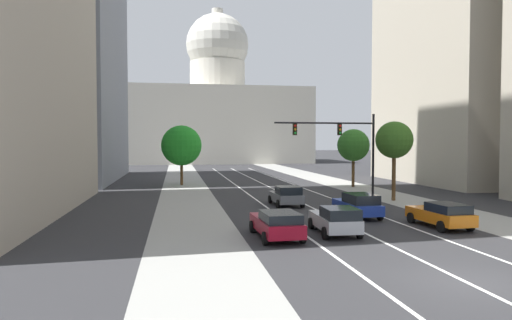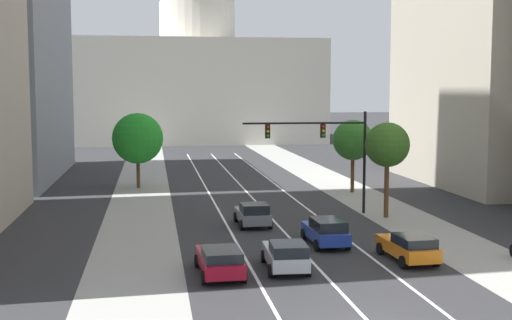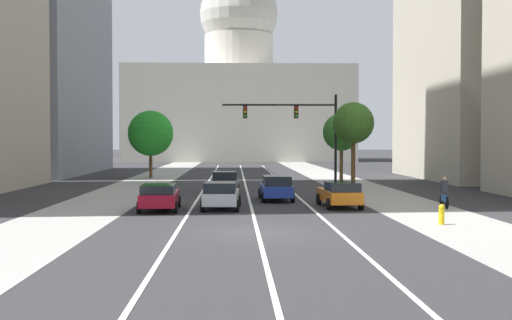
{
  "view_description": "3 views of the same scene",
  "coord_description": "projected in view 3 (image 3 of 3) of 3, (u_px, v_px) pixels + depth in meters",
  "views": [
    {
      "loc": [
        -9.9,
        -14.51,
        4.88
      ],
      "look_at": [
        -2.29,
        29.38,
        3.12
      ],
      "focal_mm": 32.5,
      "sensor_mm": 36.0,
      "label": 1
    },
    {
      "loc": [
        -7.96,
        -23.14,
        8.72
      ],
      "look_at": [
        0.82,
        34.39,
        2.75
      ],
      "focal_mm": 47.74,
      "sensor_mm": 36.0,
      "label": 2
    },
    {
      "loc": [
        -0.95,
        -25.83,
        3.71
      ],
      "look_at": [
        0.7,
        22.21,
        2.26
      ],
      "focal_mm": 44.88,
      "sensor_mm": 36.0,
      "label": 3
    }
  ],
  "objects": [
    {
      "name": "lane_stripe_left",
      "position": [
        205.0,
        187.0,
        50.81
      ],
      "size": [
        0.16,
        90.0,
        0.01
      ],
      "primitive_type": "cube",
      "color": "white",
      "rests_on": "ground"
    },
    {
      "name": "car_gray",
      "position": [
        224.0,
        182.0,
        45.46
      ],
      "size": [
        2.1,
        4.06,
        1.54
      ],
      "rotation": [
        0.0,
        0.0,
        1.59
      ],
      "color": "slate",
      "rests_on": "ground"
    },
    {
      "name": "car_blue",
      "position": [
        276.0,
        187.0,
        39.54
      ],
      "size": [
        2.05,
        4.45,
        1.57
      ],
      "rotation": [
        0.0,
        0.0,
        1.59
      ],
      "color": "#1E389E",
      "rests_on": "ground"
    },
    {
      "name": "sidewalk_left",
      "position": [
        150.0,
        180.0,
        60.6
      ],
      "size": [
        4.79,
        130.0,
        0.01
      ],
      "primitive_type": "cube",
      "color": "gray",
      "rests_on": "ground"
    },
    {
      "name": "fire_hydrant",
      "position": [
        442.0,
        214.0,
        28.18
      ],
      "size": [
        0.26,
        0.35,
        0.91
      ],
      "color": "yellow",
      "rests_on": "ground"
    },
    {
      "name": "car_crimson",
      "position": [
        160.0,
        196.0,
        33.87
      ],
      "size": [
        2.18,
        4.64,
        1.43
      ],
      "rotation": [
        0.0,
        0.0,
        1.6
      ],
      "color": "maroon",
      "rests_on": "ground"
    },
    {
      "name": "capitol_building",
      "position": [
        239.0,
        97.0,
        121.49
      ],
      "size": [
        41.04,
        24.23,
        36.23
      ],
      "color": "beige",
      "rests_on": "ground"
    },
    {
      "name": "car_orange",
      "position": [
        340.0,
        194.0,
        35.49
      ],
      "size": [
        2.14,
        4.45,
        1.45
      ],
      "rotation": [
        0.0,
        0.0,
        1.62
      ],
      "color": "orange",
      "rests_on": "ground"
    },
    {
      "name": "cyclist",
      "position": [
        444.0,
        193.0,
        35.19
      ],
      "size": [
        0.37,
        1.7,
        1.72
      ],
      "rotation": [
        0.0,
        0.0,
        1.52
      ],
      "color": "black",
      "rests_on": "ground"
    },
    {
      "name": "street_tree_near_right",
      "position": [
        353.0,
        123.0,
        47.23
      ],
      "size": [
        3.06,
        3.06,
        6.56
      ],
      "color": "#51381E",
      "rests_on": "ground"
    },
    {
      "name": "street_tree_near_left",
      "position": [
        151.0,
        133.0,
        63.71
      ],
      "size": [
        4.53,
        4.53,
        6.73
      ],
      "color": "#51381E",
      "rests_on": "ground"
    },
    {
      "name": "car_silver",
      "position": [
        221.0,
        195.0,
        34.42
      ],
      "size": [
        2.15,
        4.2,
        1.52
      ],
      "rotation": [
        0.0,
        0.0,
        1.53
      ],
      "color": "#B2B5BA",
      "rests_on": "ground"
    },
    {
      "name": "sidewalk_right",
      "position": [
        337.0,
        179.0,
        61.22
      ],
      "size": [
        4.79,
        130.0,
        0.01
      ],
      "primitive_type": "cube",
      "color": "gray",
      "rests_on": "ground"
    },
    {
      "name": "traffic_signal_mast",
      "position": [
        301.0,
        123.0,
        48.9
      ],
      "size": [
        8.8,
        0.39,
        7.25
      ],
      "color": "black",
      "rests_on": "ground"
    },
    {
      "name": "street_tree_mid_right",
      "position": [
        341.0,
        132.0,
        58.84
      ],
      "size": [
        3.46,
        3.46,
        6.24
      ],
      "color": "#51381E",
      "rests_on": "ground"
    },
    {
      "name": "ground_plane",
      "position": [
        243.0,
        177.0,
        65.91
      ],
      "size": [
        400.0,
        400.0,
        0.0
      ],
      "primitive_type": "plane",
      "color": "#2B2B2D"
    },
    {
      "name": "lane_stripe_center",
      "position": [
        246.0,
        187.0,
        50.92
      ],
      "size": [
        0.16,
        90.0,
        0.01
      ],
      "primitive_type": "cube",
      "color": "white",
      "rests_on": "ground"
    },
    {
      "name": "lane_stripe_right",
      "position": [
        287.0,
        187.0,
        51.04
      ],
      "size": [
        0.16,
        90.0,
        0.01
      ],
      "primitive_type": "cube",
      "color": "white",
      "rests_on": "ground"
    },
    {
      "name": "office_tower_far_left",
      "position": [
        20.0,
        38.0,
        71.94
      ],
      "size": [
        16.09,
        27.52,
        30.46
      ],
      "color": "gray",
      "rests_on": "ground"
    }
  ]
}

